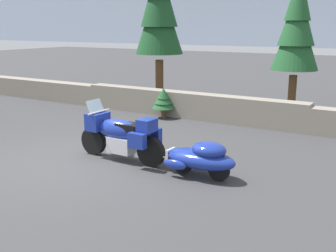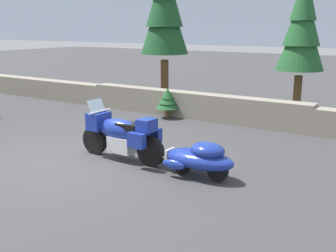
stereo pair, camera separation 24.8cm
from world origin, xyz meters
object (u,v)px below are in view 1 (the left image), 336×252
(touring_motorcycle, at_px, (120,134))
(pine_tree_tall, at_px, (159,5))
(car_shaped_trailer, at_px, (201,158))
(pine_tree_far_right, at_px, (297,25))

(touring_motorcycle, height_order, pine_tree_tall, pine_tree_tall)
(car_shaped_trailer, xyz_separation_m, pine_tree_far_right, (-0.00, 6.87, 2.60))
(car_shaped_trailer, bearing_deg, pine_tree_far_right, 90.01)
(pine_tree_tall, distance_m, pine_tree_far_right, 5.05)
(car_shaped_trailer, height_order, pine_tree_tall, pine_tree_tall)
(touring_motorcycle, bearing_deg, pine_tree_tall, 114.90)
(touring_motorcycle, relative_size, pine_tree_tall, 0.38)
(touring_motorcycle, xyz_separation_m, pine_tree_tall, (-2.91, 6.26, 3.15))
(pine_tree_tall, bearing_deg, touring_motorcycle, -65.10)
(pine_tree_tall, height_order, pine_tree_far_right, pine_tree_tall)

